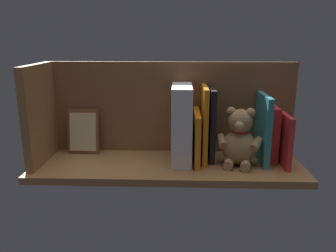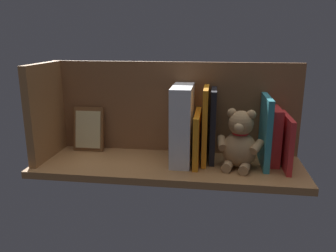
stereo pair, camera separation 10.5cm
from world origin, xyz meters
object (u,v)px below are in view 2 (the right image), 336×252
(book_0, at_px, (285,141))
(dictionary_thick_white, at_px, (182,124))
(teddy_bear, at_px, (240,142))
(picture_frame_leaning, at_px, (89,129))

(book_0, xyz_separation_m, dictionary_thick_white, (0.32, -0.00, 0.04))
(book_0, relative_size, teddy_bear, 0.98)
(teddy_bear, height_order, dictionary_thick_white, dictionary_thick_white)
(book_0, relative_size, dictionary_thick_white, 0.73)
(teddy_bear, distance_m, dictionary_thick_white, 0.19)
(picture_frame_leaning, bearing_deg, book_0, 174.25)
(teddy_bear, bearing_deg, dictionary_thick_white, 4.53)
(teddy_bear, xyz_separation_m, dictionary_thick_white, (0.18, -0.03, 0.04))
(book_0, distance_m, dictionary_thick_white, 0.32)
(teddy_bear, bearing_deg, picture_frame_leaning, 3.52)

